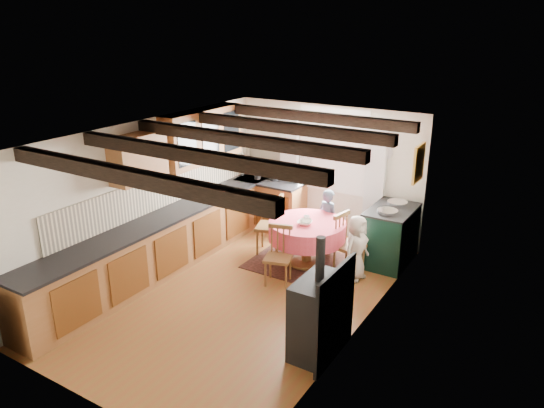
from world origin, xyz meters
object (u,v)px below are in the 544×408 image
Objects in this scene: chair_left at (269,224)px; chair_right at (350,244)px; dining_table at (307,243)px; aga_range at (390,235)px; cup at (307,218)px; cast_iron_stove at (319,297)px; chair_near at (278,256)px; child_far at (328,221)px; child_right at (356,248)px.

chair_right is at bearing 72.11° from chair_left.
chair_left is 1.48m from chair_right.
dining_table is 0.79m from chair_left.
aga_range is 1.42m from cup.
dining_table is at bearing 121.10° from cast_iron_stove.
chair_left is at bearing 111.33° from chair_near.
chair_right is 0.82m from aga_range.
cast_iron_stove is at bearing -58.90° from dining_table.
aga_range is (1.89, 0.71, -0.03)m from chair_left.
dining_table is 1.21× the size of chair_left.
chair_near is at bearing -93.10° from cup.
cup is at bearing 66.91° from chair_left.
cup is at bearing -145.77° from aga_range.
cup is at bearing 137.33° from dining_table.
chair_left is 2.93m from cast_iron_stove.
chair_left reaches higher than chair_near.
dining_table is at bearing 103.53° from child_far.
child_far is (-1.16, 2.68, -0.19)m from cast_iron_stove.
chair_right is 0.20m from child_right.
dining_table is 1.19× the size of aga_range.
aga_range is at bearing 36.18° from chair_near.
cast_iron_stove is at bearing 132.86° from child_far.
chair_left is (-0.71, 0.89, 0.06)m from chair_near.
child_right is (-0.36, 2.01, -0.24)m from cast_iron_stove.
chair_near is 1.99m from aga_range.
dining_table is 0.80m from chair_near.
chair_right is 2.21m from cast_iron_stove.
aga_range is 0.69× the size of cast_iron_stove.
chair_right is at bearing 158.82° from child_far.
dining_table is 1.21× the size of child_right.
child_right is (0.16, -0.12, 0.03)m from chair_right.
aga_range is at bearing 34.23° from cup.
aga_range is 1.01× the size of child_right.
cup is at bearing 105.55° from chair_right.
chair_left is at bearing 52.77° from child_far.
chair_right is 0.85m from child_far.
aga_range is at bearing -20.17° from chair_right.
child_far is (0.13, 1.44, 0.11)m from chair_near.
cast_iron_stove reaches higher than dining_table.
chair_left is 1.01m from child_far.
chair_left is 0.99× the size of child_right.
cup is (-0.02, 0.02, 0.42)m from dining_table.
child_right is at bearing -3.39° from cup.
aga_range is 10.37× the size of cup.
aga_range is (1.19, 1.60, 0.03)m from chair_near.
cast_iron_stove is (1.23, -2.04, 0.39)m from dining_table.
aga_range is at bearing 92.55° from chair_left.
chair_right is 0.64× the size of cast_iron_stove.
child_right is at bearing -117.48° from chair_right.
chair_left is at bearing 133.30° from cast_iron_stove.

